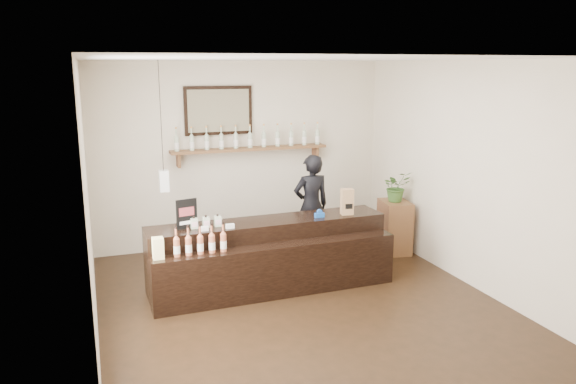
# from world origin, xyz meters

# --- Properties ---
(ground) EXTENTS (5.00, 5.00, 0.00)m
(ground) POSITION_xyz_m (0.00, 0.00, 0.00)
(ground) COLOR black
(ground) RESTS_ON ground
(room_shell) EXTENTS (5.00, 5.00, 5.00)m
(room_shell) POSITION_xyz_m (0.00, 0.00, 1.70)
(room_shell) COLOR beige
(room_shell) RESTS_ON ground
(back_wall_decor) EXTENTS (2.66, 0.96, 1.69)m
(back_wall_decor) POSITION_xyz_m (-0.15, 2.37, 1.76)
(back_wall_decor) COLOR brown
(back_wall_decor) RESTS_ON ground
(counter) EXTENTS (3.03, 0.86, 0.99)m
(counter) POSITION_xyz_m (-0.17, 0.59, 0.40)
(counter) COLOR black
(counter) RESTS_ON ground
(promo_sign) EXTENTS (0.25, 0.07, 0.36)m
(promo_sign) POSITION_xyz_m (-1.17, 0.67, 1.02)
(promo_sign) COLOR black
(promo_sign) RESTS_ON counter
(paper_bag) EXTENTS (0.17, 0.14, 0.34)m
(paper_bag) POSITION_xyz_m (0.89, 0.62, 1.01)
(paper_bag) COLOR olive
(paper_bag) RESTS_ON counter
(tape_dispenser) EXTENTS (0.13, 0.05, 0.11)m
(tape_dispenser) POSITION_xyz_m (0.50, 0.60, 0.88)
(tape_dispenser) COLOR #1850A8
(tape_dispenser) RESTS_ON counter
(side_cabinet) EXTENTS (0.47, 0.59, 0.78)m
(side_cabinet) POSITION_xyz_m (2.00, 1.27, 0.39)
(side_cabinet) COLOR brown
(side_cabinet) RESTS_ON ground
(potted_plant) EXTENTS (0.42, 0.37, 0.45)m
(potted_plant) POSITION_xyz_m (2.00, 1.27, 1.00)
(potted_plant) COLOR #385E25
(potted_plant) RESTS_ON side_cabinet
(shopkeeper) EXTENTS (0.64, 0.44, 1.69)m
(shopkeeper) POSITION_xyz_m (0.77, 1.55, 0.85)
(shopkeeper) COLOR black
(shopkeeper) RESTS_ON ground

